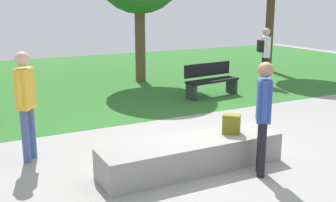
{
  "coord_description": "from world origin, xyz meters",
  "views": [
    {
      "loc": [
        -3.81,
        -5.55,
        2.59
      ],
      "look_at": [
        -0.64,
        0.53,
        0.93
      ],
      "focal_mm": 44.29,
      "sensor_mm": 36.0,
      "label": 1
    }
  ],
  "objects": [
    {
      "name": "skater_performing_trick",
      "position": [
        0.17,
        -0.95,
        1.02
      ],
      "size": [
        0.35,
        0.38,
        1.73
      ],
      "color": "black",
      "rests_on": "ground_plane"
    },
    {
      "name": "ground_plane",
      "position": [
        0.0,
        0.0,
        0.0
      ],
      "size": [
        28.0,
        28.0,
        0.0
      ],
      "primitive_type": "plane",
      "color": "gray"
    },
    {
      "name": "concrete_ledge",
      "position": [
        -0.64,
        -0.29,
        0.23
      ],
      "size": [
        2.99,
        0.75,
        0.47
      ],
      "primitive_type": "cube",
      "color": "gray",
      "rests_on": "ground_plane"
    },
    {
      "name": "grass_lawn",
      "position": [
        0.0,
        8.21,
        0.0
      ],
      "size": [
        26.6,
        11.58,
        0.01
      ],
      "primitive_type": "cube",
      "color": "#2D6B28",
      "rests_on": "ground_plane"
    },
    {
      "name": "pedestrian_with_backpack",
      "position": [
        4.84,
        4.52,
        1.07
      ],
      "size": [
        0.42,
        0.41,
        1.77
      ],
      "color": "black",
      "rests_on": "ground_plane"
    },
    {
      "name": "park_bench_near_path",
      "position": [
        2.44,
        3.9,
        0.48
      ],
      "size": [
        1.65,
        0.68,
        0.91
      ],
      "color": "black",
      "rests_on": "ground_plane"
    },
    {
      "name": "skater_watching",
      "position": [
        -2.85,
        1.28,
        1.07
      ],
      "size": [
        0.35,
        0.38,
        1.82
      ],
      "color": "#3F5184",
      "rests_on": "ground_plane"
    },
    {
      "name": "backpack_on_ledge",
      "position": [
        0.11,
        -0.27,
        0.63
      ],
      "size": [
        0.34,
        0.34,
        0.32
      ],
      "primitive_type": "cube",
      "rotation": [
        0.0,
        0.0,
        2.39
      ],
      "color": "olive",
      "rests_on": "concrete_ledge"
    }
  ]
}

